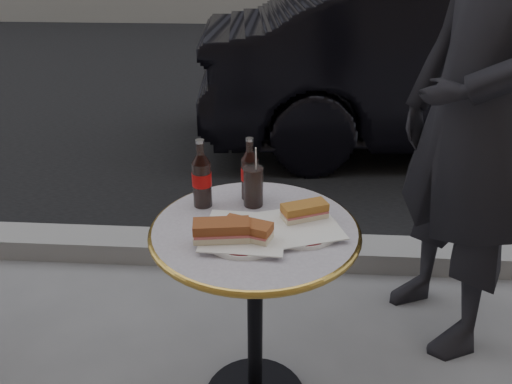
# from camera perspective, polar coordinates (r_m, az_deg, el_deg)

# --- Properties ---
(asphalt_road) EXTENTS (40.00, 8.00, 0.00)m
(asphalt_road) POSITION_cam_1_polar(r_m,az_deg,el_deg) (6.43, 3.02, 13.46)
(asphalt_road) COLOR black
(asphalt_road) RESTS_ON ground
(curb) EXTENTS (40.00, 0.20, 0.12)m
(curb) POSITION_cam_1_polar(r_m,az_deg,el_deg) (2.59, 1.26, -6.75)
(curb) COLOR gray
(curb) RESTS_ON ground
(bistro_table) EXTENTS (0.62, 0.62, 0.73)m
(bistro_table) POSITION_cam_1_polar(r_m,az_deg,el_deg) (1.68, -0.12, -14.71)
(bistro_table) COLOR #BAB2C4
(bistro_table) RESTS_ON ground
(plate_left) EXTENTS (0.29, 0.29, 0.01)m
(plate_left) POSITION_cam_1_polar(r_m,az_deg,el_deg) (1.41, -1.32, -4.89)
(plate_left) COLOR white
(plate_left) RESTS_ON bistro_table
(plate_right) EXTENTS (0.26, 0.26, 0.01)m
(plate_right) POSITION_cam_1_polar(r_m,az_deg,el_deg) (1.45, 5.08, -4.09)
(plate_right) COLOR white
(plate_right) RESTS_ON bistro_table
(sandwich_left_a) EXTENTS (0.16, 0.09, 0.05)m
(sandwich_left_a) POSITION_cam_1_polar(r_m,az_deg,el_deg) (1.37, -3.97, -4.53)
(sandwich_left_a) COLOR brown
(sandwich_left_a) RESTS_ON plate_left
(sandwich_left_b) EXTENTS (0.15, 0.10, 0.05)m
(sandwich_left_b) POSITION_cam_1_polar(r_m,az_deg,el_deg) (1.38, -0.98, -4.44)
(sandwich_left_b) COLOR brown
(sandwich_left_b) RESTS_ON plate_left
(sandwich_right) EXTENTS (0.15, 0.11, 0.05)m
(sandwich_right) POSITION_cam_1_polar(r_m,az_deg,el_deg) (1.48, 5.56, -2.28)
(sandwich_right) COLOR #AA6B2B
(sandwich_right) RESTS_ON plate_right
(cola_bottle_left) EXTENTS (0.07, 0.07, 0.22)m
(cola_bottle_left) POSITION_cam_1_polar(r_m,az_deg,el_deg) (1.54, -6.25, 2.14)
(cola_bottle_left) COLOR black
(cola_bottle_left) RESTS_ON bistro_table
(cola_bottle_right) EXTENTS (0.06, 0.06, 0.21)m
(cola_bottle_right) POSITION_cam_1_polar(r_m,az_deg,el_deg) (1.58, -0.72, 2.69)
(cola_bottle_right) COLOR black
(cola_bottle_right) RESTS_ON bistro_table
(cola_glass) EXTENTS (0.08, 0.08, 0.13)m
(cola_glass) POSITION_cam_1_polar(r_m,az_deg,el_deg) (1.55, -0.31, 0.63)
(cola_glass) COLOR black
(cola_glass) RESTS_ON bistro_table
(parked_car) EXTENTS (1.75, 4.03, 1.29)m
(parked_car) POSITION_cam_1_polar(r_m,az_deg,el_deg) (4.22, 22.05, 13.45)
(parked_car) COLOR black
(parked_car) RESTS_ON ground
(pedestrian) EXTENTS (0.66, 0.79, 1.86)m
(pedestrian) POSITION_cam_1_polar(r_m,az_deg,el_deg) (1.92, 23.85, 7.78)
(pedestrian) COLOR black
(pedestrian) RESTS_ON ground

